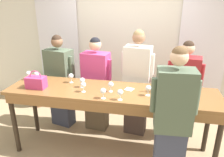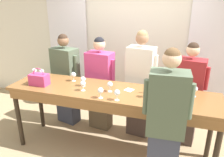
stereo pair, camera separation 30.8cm
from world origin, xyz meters
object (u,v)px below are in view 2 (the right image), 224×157
Objects in this scene: handbag at (39,79)px; wine_glass_front_mid at (195,89)px; guest_olive_jacket at (66,80)px; guest_striped_shirt at (187,95)px; wine_glass_center_right at (83,84)px; wine_glass_back_mid at (34,71)px; guest_cream_sweater at (140,85)px; wine_glass_center_left at (83,79)px; potted_plant at (47,86)px; wine_glass_front_right at (101,91)px; tasting_bar at (110,98)px; host_pouring at (165,129)px; wine_glass_front_left at (117,93)px; wine_glass_center_mid at (73,75)px; wine_glass_back_right at (147,90)px; wine_glass_near_host at (42,72)px; wine_glass_by_bottle at (177,94)px; wine_bottle at (160,86)px; guest_pink_top at (100,85)px; wine_glass_back_left at (110,85)px.

handbag is 1.87× the size of wine_glass_front_mid.
guest_olive_jacket is 2.10m from guest_striped_shirt.
wine_glass_center_right is 1.03m from wine_glass_back_mid.
guest_cream_sweater reaches higher than guest_striped_shirt.
wine_glass_center_left reaches higher than potted_plant.
wine_glass_front_mid is 1.23m from wine_glass_front_right.
wine_glass_center_left is (-0.43, 0.05, 0.21)m from tasting_bar.
wine_glass_front_mid is 0.81m from host_pouring.
wine_glass_center_right is (-0.54, 0.15, 0.00)m from wine_glass_front_left.
wine_glass_front_left is (1.25, -0.15, 0.01)m from handbag.
host_pouring reaches higher than wine_glass_center_mid.
wine_glass_center_mid is 1.00× the size of wine_glass_center_right.
wine_glass_center_mid is 1.20m from wine_glass_back_right.
wine_glass_back_mid and wine_glass_back_right have the same top height.
potted_plant is at bearing 141.69° from wine_glass_front_right.
wine_glass_by_bottle is at bearing -6.31° from wine_glass_near_host.
wine_glass_front_mid is 3.26m from potted_plant.
wine_glass_front_mid is (0.44, 0.06, -0.02)m from wine_bottle.
tasting_bar is at bearing 125.42° from wine_glass_front_left.
wine_glass_center_mid is 0.08× the size of guest_cream_sweater.
guest_pink_top is (-1.50, 0.47, -0.30)m from wine_glass_front_mid.
wine_glass_front_right is at bearing -154.09° from wine_bottle.
wine_glass_back_mid is at bearing 173.29° from wine_glass_back_right.
handbag reaches higher than wine_glass_back_left.
guest_cream_sweater reaches higher than wine_glass_center_left.
wine_glass_front_mid is at bearing 4.03° from wine_glass_center_left.
handbag reaches higher than wine_glass_front_right.
guest_cream_sweater is at bearing 106.96° from wine_glass_back_right.
wine_glass_front_right is 0.09× the size of guest_pink_top.
wine_glass_back_mid is (-1.36, 0.19, -0.00)m from wine_glass_back_left.
wine_glass_center_left is at bearing 172.86° from tasting_bar.
wine_glass_front_mid is at bearing -0.30° from wine_glass_near_host.
wine_glass_center_left is at bearing -31.79° from wine_glass_center_mid.
wine_glass_center_mid is at bearing -121.80° from guest_pink_top.
wine_glass_back_mid is at bearing -169.27° from guest_striped_shirt.
guest_striped_shirt is 3.03m from potted_plant.
wine_glass_back_right is 2.81m from potted_plant.
wine_glass_front_mid is 2.33m from wine_glass_near_host.
wine_bottle is at bearing 6.51° from handbag.
wine_glass_front_right is 1.37m from guest_olive_jacket.
guest_olive_jacket is (-1.94, 0.69, -0.30)m from wine_glass_by_bottle.
wine_glass_front_right is 0.21× the size of potted_plant.
wine_bottle is at bearing -2.24° from wine_glass_near_host.
host_pouring reaches higher than wine_glass_front_mid.
wine_glass_front_mid is at bearing 8.09° from wine_bottle.
wine_glass_near_host is (-0.85, 0.28, 0.00)m from wine_glass_center_right.
wine_bottle is at bearing -17.11° from guest_olive_jacket.
wine_glass_by_bottle is at bearing 80.32° from host_pouring.
wine_glass_center_left and wine_glass_back_right have the same top height.
wine_glass_back_left is (-0.17, 0.23, 0.00)m from wine_glass_front_left.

